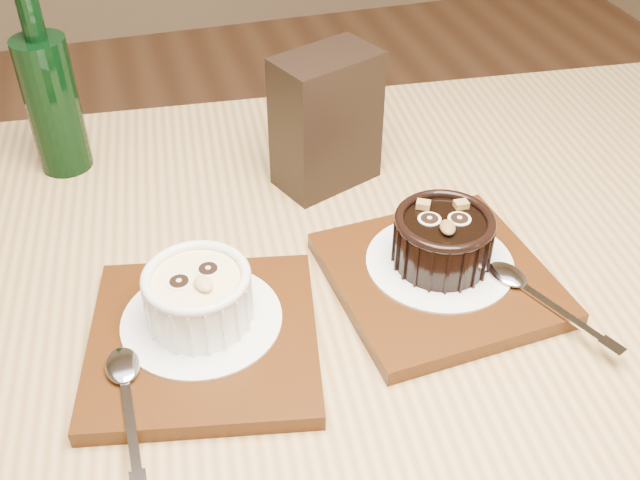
{
  "coord_description": "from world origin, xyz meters",
  "views": [
    {
      "loc": [
        -0.03,
        -0.31,
        1.2
      ],
      "look_at": [
        0.11,
        0.14,
        0.81
      ],
      "focal_mm": 42.0,
      "sensor_mm": 36.0,
      "label": 1
    }
  ],
  "objects_px": {
    "tray_right": "(439,278)",
    "green_bottle": "(52,100)",
    "table": "(306,398)",
    "tray_left": "(204,340)",
    "ramekin_dark": "(443,238)",
    "ramekin_white": "(198,294)",
    "condiment_stand": "(326,121)"
  },
  "relations": [
    {
      "from": "tray_right",
      "to": "condiment_stand",
      "type": "relative_size",
      "value": 1.29
    },
    {
      "from": "tray_left",
      "to": "condiment_stand",
      "type": "xyz_separation_m",
      "value": [
        0.16,
        0.2,
        0.06
      ]
    },
    {
      "from": "green_bottle",
      "to": "condiment_stand",
      "type": "bearing_deg",
      "value": -21.8
    },
    {
      "from": "ramekin_white",
      "to": "tray_left",
      "type": "bearing_deg",
      "value": -115.9
    },
    {
      "from": "green_bottle",
      "to": "table",
      "type": "bearing_deg",
      "value": -59.58
    },
    {
      "from": "ramekin_dark",
      "to": "green_bottle",
      "type": "distance_m",
      "value": 0.42
    },
    {
      "from": "ramekin_white",
      "to": "condiment_stand",
      "type": "distance_m",
      "value": 0.25
    },
    {
      "from": "ramekin_white",
      "to": "tray_right",
      "type": "height_order",
      "value": "ramekin_white"
    },
    {
      "from": "condiment_stand",
      "to": "green_bottle",
      "type": "height_order",
      "value": "green_bottle"
    },
    {
      "from": "ramekin_white",
      "to": "ramekin_dark",
      "type": "relative_size",
      "value": 0.99
    },
    {
      "from": "ramekin_dark",
      "to": "ramekin_white",
      "type": "bearing_deg",
      "value": -161.11
    },
    {
      "from": "table",
      "to": "tray_left",
      "type": "height_order",
      "value": "tray_left"
    },
    {
      "from": "green_bottle",
      "to": "tray_right",
      "type": "bearing_deg",
      "value": -43.26
    },
    {
      "from": "green_bottle",
      "to": "tray_left",
      "type": "bearing_deg",
      "value": -72.23
    },
    {
      "from": "ramekin_white",
      "to": "tray_right",
      "type": "bearing_deg",
      "value": -19.26
    },
    {
      "from": "ramekin_dark",
      "to": "condiment_stand",
      "type": "relative_size",
      "value": 0.61
    },
    {
      "from": "table",
      "to": "green_bottle",
      "type": "height_order",
      "value": "green_bottle"
    },
    {
      "from": "tray_left",
      "to": "ramekin_dark",
      "type": "distance_m",
      "value": 0.22
    },
    {
      "from": "ramekin_dark",
      "to": "green_bottle",
      "type": "relative_size",
      "value": 0.42
    },
    {
      "from": "green_bottle",
      "to": "ramekin_dark",
      "type": "bearing_deg",
      "value": -41.73
    },
    {
      "from": "ramekin_white",
      "to": "ramekin_dark",
      "type": "bearing_deg",
      "value": -16.31
    },
    {
      "from": "table",
      "to": "ramekin_white",
      "type": "height_order",
      "value": "ramekin_white"
    },
    {
      "from": "tray_right",
      "to": "green_bottle",
      "type": "distance_m",
      "value": 0.43
    },
    {
      "from": "tray_right",
      "to": "ramekin_dark",
      "type": "relative_size",
      "value": 2.09
    },
    {
      "from": "tray_right",
      "to": "ramekin_dark",
      "type": "height_order",
      "value": "ramekin_dark"
    },
    {
      "from": "ramekin_white",
      "to": "condiment_stand",
      "type": "xyz_separation_m",
      "value": [
        0.16,
        0.19,
        0.03
      ]
    },
    {
      "from": "tray_left",
      "to": "ramekin_white",
      "type": "height_order",
      "value": "ramekin_white"
    },
    {
      "from": "table",
      "to": "condiment_stand",
      "type": "distance_m",
      "value": 0.27
    },
    {
      "from": "tray_left",
      "to": "green_bottle",
      "type": "height_order",
      "value": "green_bottle"
    },
    {
      "from": "tray_left",
      "to": "ramekin_dark",
      "type": "bearing_deg",
      "value": 7.0
    },
    {
      "from": "table",
      "to": "tray_right",
      "type": "distance_m",
      "value": 0.16
    },
    {
      "from": "tray_right",
      "to": "ramekin_dark",
      "type": "bearing_deg",
      "value": 67.07
    }
  ]
}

